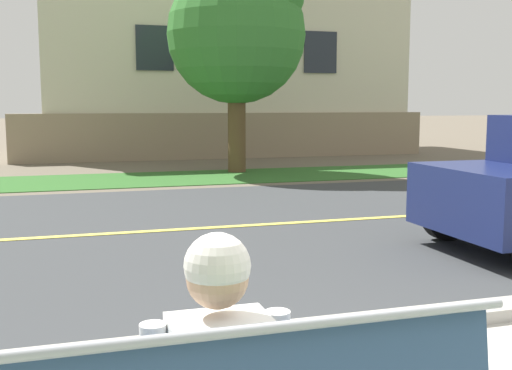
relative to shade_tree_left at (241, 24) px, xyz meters
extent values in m
plane|color=#665B4C|center=(-2.45, -5.12, -3.58)|extent=(140.00, 140.00, 0.00)
cube|color=#ADA89E|center=(-2.45, -10.77, -3.52)|extent=(44.00, 0.30, 0.11)
cube|color=#383A3D|center=(-2.45, -6.62, -3.57)|extent=(52.00, 8.00, 0.01)
cube|color=#E0CC4C|center=(-2.45, -6.62, -3.57)|extent=(48.00, 0.14, 0.01)
cube|color=#2D6026|center=(-2.45, -0.80, -3.57)|extent=(48.00, 2.80, 0.02)
cylinder|color=#9EA0A8|center=(-3.70, -13.02, -2.59)|extent=(1.88, 0.04, 0.04)
sphere|color=tan|center=(-3.70, -12.80, -2.48)|extent=(0.21, 0.21, 0.21)
sphere|color=beige|center=(-3.70, -12.80, -2.44)|extent=(0.22, 0.22, 0.22)
cylinder|color=black|center=(0.32, -8.18, -3.26)|extent=(0.64, 0.18, 0.64)
cylinder|color=brown|center=(-0.11, 0.06, -2.53)|extent=(0.44, 0.44, 2.09)
sphere|color=#33752D|center=(-0.11, 0.06, -0.24)|extent=(3.34, 3.34, 3.34)
cube|color=gray|center=(0.81, 4.00, -2.88)|extent=(13.00, 0.36, 1.40)
cube|color=beige|center=(1.11, 7.20, -0.58)|extent=(11.66, 6.40, 6.00)
cube|color=#232833|center=(-1.52, 3.97, -0.28)|extent=(1.10, 0.06, 1.30)
cube|color=#232833|center=(3.73, 3.97, -0.28)|extent=(1.10, 0.06, 1.30)
camera|label=1|loc=(-4.17, -14.77, -1.91)|focal=43.98mm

